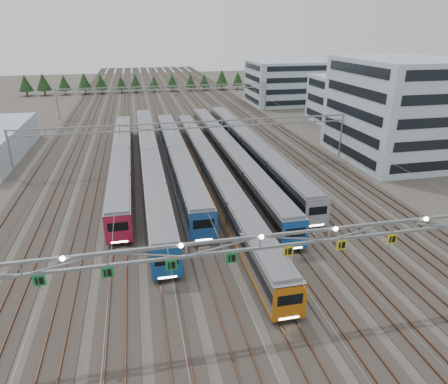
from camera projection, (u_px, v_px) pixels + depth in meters
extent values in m
plane|color=#47423A|center=(257.00, 320.00, 32.85)|extent=(400.00, 400.00, 0.00)
cube|color=#2D2823|center=(163.00, 105.00, 123.11)|extent=(54.00, 260.00, 0.08)
cube|color=brown|center=(77.00, 108.00, 118.01)|extent=(0.08, 260.00, 0.16)
cube|color=brown|center=(243.00, 102.00, 128.12)|extent=(0.08, 260.00, 0.16)
cube|color=brown|center=(161.00, 105.00, 122.92)|extent=(0.08, 260.00, 0.16)
cube|color=brown|center=(166.00, 105.00, 123.21)|extent=(0.08, 260.00, 0.16)
cube|color=black|center=(123.00, 169.00, 66.69)|extent=(2.48, 50.74, 0.38)
cube|color=#94969B|center=(122.00, 158.00, 65.99)|extent=(2.92, 51.78, 3.28)
cube|color=black|center=(122.00, 156.00, 65.84)|extent=(2.98, 51.52, 0.99)
cube|color=#A81936|center=(123.00, 166.00, 66.52)|extent=(2.97, 51.52, 0.36)
cube|color=slate|center=(121.00, 148.00, 65.33)|extent=(2.63, 50.74, 0.26)
cube|color=#A81936|center=(118.00, 230.00, 42.67)|extent=(2.94, 0.12, 3.28)
cube|color=black|center=(118.00, 227.00, 42.49)|extent=(2.19, 0.10, 0.99)
cube|color=white|center=(120.00, 242.00, 43.16)|extent=(1.75, 0.06, 0.16)
cube|color=black|center=(151.00, 168.00, 67.12)|extent=(2.45, 64.96, 0.37)
cube|color=#94969B|center=(150.00, 158.00, 66.44)|extent=(2.88, 66.28, 3.24)
cube|color=black|center=(150.00, 155.00, 66.29)|extent=(2.94, 65.95, 0.98)
cube|color=#174B8B|center=(150.00, 165.00, 66.96)|extent=(2.93, 65.95, 0.36)
cube|color=slate|center=(149.00, 148.00, 65.78)|extent=(2.59, 64.96, 0.26)
cube|color=#174B8B|center=(167.00, 264.00, 36.56)|extent=(2.90, 0.12, 3.24)
cube|color=black|center=(166.00, 260.00, 36.39)|extent=(2.16, 0.10, 0.98)
cube|color=white|center=(168.00, 277.00, 37.05)|extent=(1.73, 0.06, 0.15)
cube|color=black|center=(178.00, 168.00, 67.13)|extent=(2.61, 50.89, 0.40)
cube|color=#94969B|center=(177.00, 157.00, 66.40)|extent=(3.08, 51.93, 3.46)
cube|color=black|center=(177.00, 154.00, 66.24)|extent=(3.14, 51.67, 1.04)
cube|color=#1E4EA4|center=(178.00, 165.00, 66.96)|extent=(3.13, 51.67, 0.38)
cube|color=slate|center=(177.00, 146.00, 65.70)|extent=(2.77, 50.89, 0.27)
cube|color=#1E4EA4|center=(204.00, 227.00, 43.01)|extent=(3.10, 0.12, 3.46)
cube|color=black|center=(204.00, 224.00, 42.82)|extent=(2.31, 0.10, 1.04)
cube|color=white|center=(204.00, 240.00, 43.53)|extent=(1.85, 0.06, 0.16)
cube|color=black|center=(212.00, 180.00, 61.93)|extent=(2.39, 64.92, 0.36)
cube|color=#94969B|center=(212.00, 169.00, 61.26)|extent=(2.81, 66.24, 3.16)
cube|color=black|center=(211.00, 167.00, 61.12)|extent=(2.87, 65.91, 0.95)
cube|color=#C36711|center=(212.00, 177.00, 61.77)|extent=(2.86, 65.91, 0.35)
cube|color=slate|center=(211.00, 159.00, 60.62)|extent=(2.53, 64.92, 0.25)
cube|color=#C36711|center=(290.00, 303.00, 31.40)|extent=(2.83, 0.12, 3.16)
cube|color=black|center=(290.00, 300.00, 31.23)|extent=(2.11, 0.10, 0.95)
cube|color=white|center=(289.00, 318.00, 31.88)|extent=(1.69, 0.06, 0.15)
cube|color=black|center=(228.00, 162.00, 70.15)|extent=(2.50, 60.91, 0.38)
cube|color=#94969B|center=(228.00, 152.00, 69.45)|extent=(2.94, 62.15, 3.31)
cube|color=black|center=(228.00, 150.00, 69.30)|extent=(3.00, 61.84, 1.00)
cube|color=#1952B0|center=(228.00, 159.00, 69.98)|extent=(2.99, 61.84, 0.37)
cube|color=slate|center=(228.00, 142.00, 68.78)|extent=(2.64, 60.91, 0.26)
cube|color=#1952B0|center=(295.00, 236.00, 41.44)|extent=(2.96, 0.12, 3.31)
cube|color=black|center=(295.00, 232.00, 41.26)|extent=(2.20, 0.10, 1.00)
cube|color=white|center=(294.00, 248.00, 41.94)|extent=(1.76, 0.06, 0.16)
cube|color=black|center=(249.00, 156.00, 73.45)|extent=(2.55, 57.62, 0.39)
cube|color=#94969B|center=(249.00, 146.00, 72.73)|extent=(3.00, 58.79, 3.38)
cube|color=black|center=(249.00, 144.00, 72.58)|extent=(3.06, 58.50, 1.02)
cube|color=#9899A6|center=(249.00, 153.00, 73.27)|extent=(3.05, 58.50, 0.38)
cube|color=slate|center=(249.00, 136.00, 72.05)|extent=(2.70, 57.62, 0.27)
cube|color=#9899A6|center=(317.00, 214.00, 46.24)|extent=(3.02, 0.12, 3.38)
cube|color=black|center=(318.00, 211.00, 46.06)|extent=(2.25, 0.10, 1.02)
cube|color=white|center=(317.00, 225.00, 46.75)|extent=(1.80, 0.06, 0.16)
cube|color=gray|center=(260.00, 236.00, 29.87)|extent=(56.00, 0.22, 0.22)
cube|color=gray|center=(260.00, 248.00, 30.26)|extent=(56.00, 0.22, 0.22)
cube|color=#187937|center=(39.00, 281.00, 27.21)|extent=(0.85, 0.06, 0.85)
cube|color=#187937|center=(107.00, 273.00, 28.11)|extent=(0.85, 0.06, 0.85)
cube|color=#187937|center=(171.00, 265.00, 29.00)|extent=(0.85, 0.06, 0.85)
cube|color=#187937|center=(231.00, 258.00, 29.89)|extent=(0.85, 0.06, 0.85)
cube|color=gold|center=(288.00, 251.00, 30.78)|extent=(0.85, 0.06, 0.85)
cube|color=gold|center=(342.00, 245.00, 31.68)|extent=(0.85, 0.06, 0.85)
cube|color=gold|center=(392.00, 239.00, 32.57)|extent=(0.85, 0.06, 0.85)
cylinder|color=gray|center=(10.00, 155.00, 61.88)|extent=(0.36, 0.36, 8.00)
cylinder|color=gray|center=(341.00, 135.00, 72.99)|extent=(0.36, 0.36, 8.00)
cube|color=gray|center=(189.00, 122.00, 65.98)|extent=(56.00, 0.22, 0.22)
cube|color=gray|center=(189.00, 128.00, 66.37)|extent=(56.00, 0.22, 0.22)
cylinder|color=gray|center=(57.00, 104.00, 102.50)|extent=(0.36, 0.36, 8.00)
cylinder|color=gray|center=(265.00, 97.00, 113.62)|extent=(0.36, 0.36, 8.00)
cube|color=gray|center=(166.00, 86.00, 106.61)|extent=(56.00, 0.22, 0.22)
cube|color=gray|center=(166.00, 90.00, 106.99)|extent=(56.00, 0.22, 0.22)
cube|color=#A6BFC6|center=(398.00, 110.00, 70.67)|extent=(18.00, 22.00, 17.52)
cube|color=#A6BFC6|center=(345.00, 100.00, 99.12)|extent=(14.00, 16.00, 11.26)
cube|color=#A6BFC6|center=(286.00, 83.00, 124.22)|extent=(22.00, 18.00, 12.89)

